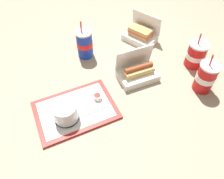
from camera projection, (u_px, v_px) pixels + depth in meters
The scene contains 11 objects.
ground_plane at pixel (116, 100), 1.08m from camera, with size 3.20×3.20×0.00m, color gray.
food_tray at pixel (75, 110), 1.03m from camera, with size 0.42×0.34×0.01m.
cake_container at pixel (65, 112), 0.96m from camera, with size 0.11×0.11×0.09m.
ketchup_cup at pixel (97, 97), 1.05m from camera, with size 0.04×0.04×0.02m.
napkin_stack at pixel (77, 100), 1.05m from camera, with size 0.10×0.10×0.00m, color white.
plastic_fork at pixel (94, 111), 1.01m from camera, with size 0.11×0.01×0.01m, color white.
clamshell_hotdog_front at pixel (138, 72), 1.14m from camera, with size 0.23×0.18×0.17m.
clamshell_sandwich_back at pixel (141, 35), 1.36m from camera, with size 0.18×0.22×0.17m.
soda_cup_right at pixel (196, 55), 1.19m from camera, with size 0.11×0.11×0.20m.
soda_cup_corner at pixel (206, 77), 1.06m from camera, with size 0.10×0.10×0.22m.
soda_cup_front at pixel (85, 44), 1.23m from camera, with size 0.09×0.09×0.22m.
Camera 1 is at (0.42, 0.52, 0.85)m, focal length 35.00 mm.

